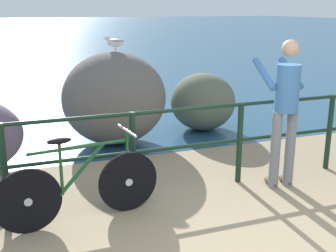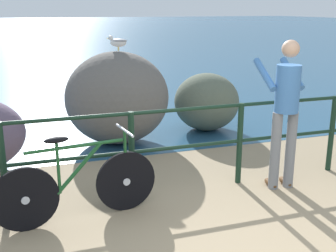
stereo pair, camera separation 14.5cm
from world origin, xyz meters
name	(u,v)px [view 2 (the right image)]	position (x,y,z in m)	size (l,w,h in m)	color
ground_plane	(61,51)	(0.00, 20.00, -0.05)	(120.00, 120.00, 0.10)	#937F60
sea_surface	(39,27)	(0.00, 48.19, 0.00)	(120.00, 90.00, 0.01)	navy
promenade_railing	(188,139)	(0.00, 1.86, 0.64)	(9.59, 0.07, 1.02)	black
bicycle	(78,184)	(-1.33, 1.51, 0.39)	(1.69, 0.48, 0.92)	black
person_at_railing	(285,108)	(1.11, 1.58, 0.99)	(0.48, 0.65, 1.78)	slate
breakwater_boulder_main	(117,98)	(-0.40, 3.96, 0.74)	(1.65, 1.46, 1.47)	#605B56
breakwater_boulder_right	(207,102)	(1.26, 4.21, 0.51)	(1.15, 1.15, 1.02)	#57604E
seagull	(118,42)	(-0.34, 4.03, 1.61)	(0.33, 0.23, 0.23)	gold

